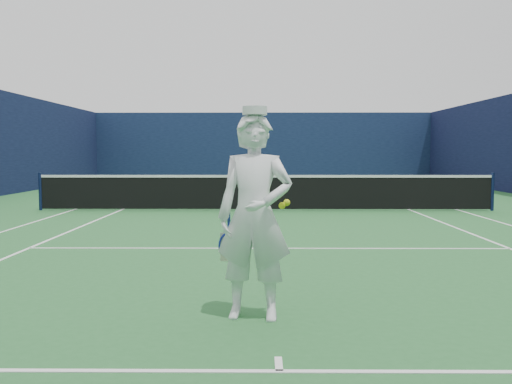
% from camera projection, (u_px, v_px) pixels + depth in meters
% --- Properties ---
extents(ground, '(80.00, 80.00, 0.00)m').
position_uv_depth(ground, '(266.00, 210.00, 16.13)').
color(ground, '#25622D').
rests_on(ground, ground).
extents(court_markings, '(11.03, 23.83, 0.01)m').
position_uv_depth(court_markings, '(266.00, 210.00, 16.13)').
color(court_markings, white).
rests_on(court_markings, ground).
extents(windscreen_fence, '(20.12, 36.12, 4.00)m').
position_uv_depth(windscreen_fence, '(266.00, 140.00, 15.99)').
color(windscreen_fence, '#101B3B').
rests_on(windscreen_fence, ground).
extents(tennis_net, '(12.88, 0.09, 1.07)m').
position_uv_depth(tennis_net, '(266.00, 191.00, 16.09)').
color(tennis_net, '#141E4C').
rests_on(tennis_net, ground).
extents(tennis_player, '(0.80, 0.59, 2.09)m').
position_uv_depth(tennis_player, '(255.00, 216.00, 5.60)').
color(tennis_player, white).
rests_on(tennis_player, ground).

